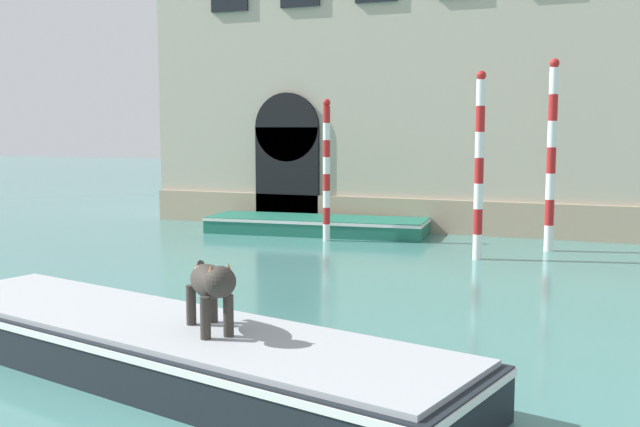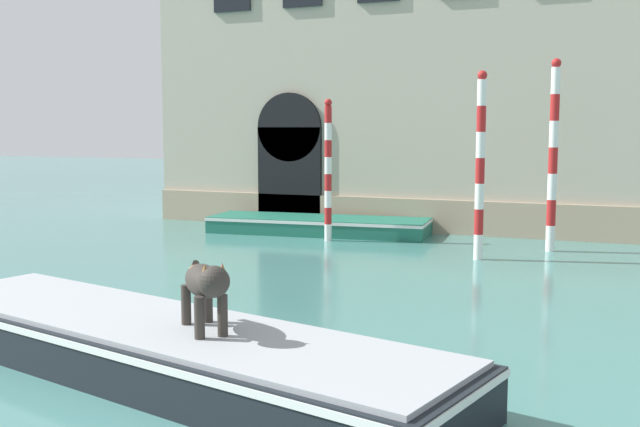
# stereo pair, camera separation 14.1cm
# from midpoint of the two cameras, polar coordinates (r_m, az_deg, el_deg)

# --- Properties ---
(boat_foreground) EXTENTS (8.15, 3.72, 0.63)m
(boat_foreground) POSITION_cam_midpoint_polar(r_m,az_deg,el_deg) (9.19, -11.71, -9.80)
(boat_foreground) COLOR black
(boat_foreground) RESTS_ON ground_plane
(dog_on_deck) EXTENTS (0.97, 0.98, 0.84)m
(dog_on_deck) POSITION_cam_midpoint_polar(r_m,az_deg,el_deg) (8.41, -8.26, -5.32)
(dog_on_deck) COLOR #332D28
(dog_on_deck) RESTS_ON boat_foreground
(boat_moored_near_palazzo) EXTENTS (6.21, 2.35, 0.45)m
(boat_moored_near_palazzo) POSITION_cam_midpoint_polar(r_m,az_deg,el_deg) (20.69, 0.09, -0.87)
(boat_moored_near_palazzo) COLOR #1E6651
(boat_moored_near_palazzo) RESTS_ON ground_plane
(mooring_pole_0) EXTENTS (0.21, 0.21, 4.14)m
(mooring_pole_0) POSITION_cam_midpoint_polar(r_m,az_deg,el_deg) (16.78, 12.34, 3.59)
(mooring_pole_0) COLOR white
(mooring_pole_0) RESTS_ON ground_plane
(mooring_pole_1) EXTENTS (0.22, 0.22, 4.50)m
(mooring_pole_1) POSITION_cam_midpoint_polar(r_m,az_deg,el_deg) (18.36, 17.55, 4.25)
(mooring_pole_1) COLOR white
(mooring_pole_1) RESTS_ON ground_plane
(mooring_pole_2) EXTENTS (0.19, 0.19, 3.64)m
(mooring_pole_2) POSITION_cam_midpoint_polar(r_m,az_deg,el_deg) (19.20, 0.83, 3.34)
(mooring_pole_2) COLOR white
(mooring_pole_2) RESTS_ON ground_plane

